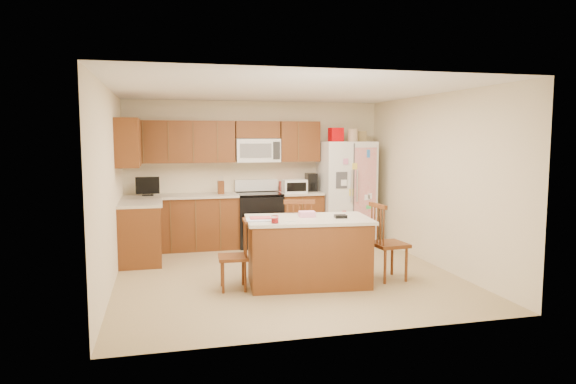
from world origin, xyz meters
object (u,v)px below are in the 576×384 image
object	(u,v)px
windsor_chair_back	(299,237)
windsor_chair_right	(387,244)
stove	(259,218)
island	(308,251)
refrigerator	(346,191)
windsor_chair_left	(235,257)

from	to	relation	value
windsor_chair_back	windsor_chair_right	size ratio (longest dim) A/B	1.02
stove	island	distance (m)	2.46
stove	refrigerator	xyz separation A→B (m)	(1.57, -0.06, 0.45)
stove	refrigerator	world-z (taller)	refrigerator
stove	refrigerator	size ratio (longest dim) A/B	0.55
windsor_chair_right	windsor_chair_back	bearing A→B (deg)	148.12
windsor_chair_back	windsor_chair_right	world-z (taller)	windsor_chair_back
windsor_chair_right	island	bearing A→B (deg)	177.03
island	windsor_chair_left	world-z (taller)	island
refrigerator	windsor_chair_left	xyz separation A→B (m)	(-2.34, -2.40, -0.51)
stove	windsor_chair_left	xyz separation A→B (m)	(-0.77, -2.46, -0.06)
stove	island	size ratio (longest dim) A/B	0.69
stove	windsor_chair_right	xyz separation A→B (m)	(1.25, -2.51, 0.01)
stove	windsor_chair_back	world-z (taller)	stove
island	windsor_chair_right	bearing A→B (deg)	-2.97
refrigerator	windsor_chair_back	distance (m)	2.30
windsor_chair_left	island	bearing A→B (deg)	0.38
island	refrigerator	bearing A→B (deg)	59.75
stove	island	bearing A→B (deg)	-85.90
island	windsor_chair_back	world-z (taller)	windsor_chair_back
island	windsor_chair_right	size ratio (longest dim) A/B	1.62
stove	windsor_chair_left	size ratio (longest dim) A/B	1.30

